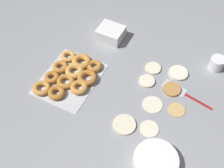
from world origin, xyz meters
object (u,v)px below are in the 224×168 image
pancake_6 (124,125)px  donut_tray (71,75)px  pancake_4 (178,73)px  paper_cup (217,63)px  pancake_3 (149,128)px  pancake_5 (147,81)px  pancake_2 (153,68)px  batter_bowl (156,161)px  pancake_7 (172,89)px  pancake_1 (177,110)px  container_stack (111,33)px  spatula (179,91)px  pancake_0 (152,104)px

pancake_6 → donut_tray: donut_tray is taller
pancake_4 → paper_cup: 0.23m
pancake_3 → pancake_5: bearing=-155.0°
pancake_2 → batter_bowl: bearing=22.7°
pancake_7 → pancake_1: bearing=30.8°
pancake_6 → paper_cup: size_ratio=1.42×
pancake_1 → donut_tray: bearing=-84.3°
pancake_6 → container_stack: (-0.53, -0.35, 0.03)m
pancake_1 → pancake_7: pancake_7 is taller
pancake_7 → batter_bowl: bearing=9.4°
pancake_2 → pancake_7: (0.10, 0.15, 0.00)m
pancake_4 → paper_cup: size_ratio=1.32×
pancake_2 → pancake_6: size_ratio=0.78×
pancake_7 → spatula: (-0.01, 0.04, -0.01)m
pancake_3 → paper_cup: (-0.55, 0.19, 0.03)m
batter_bowl → pancake_3: bearing=-149.4°
pancake_7 → batter_bowl: size_ratio=0.47×
batter_bowl → pancake_7: bearing=-170.6°
batter_bowl → paper_cup: size_ratio=2.50×
pancake_1 → pancake_5: pancake_5 is taller
pancake_5 → pancake_7: size_ratio=0.93×
pancake_4 → pancake_5: (0.14, -0.14, -0.00)m
donut_tray → spatula: donut_tray is taller
pancake_0 → pancake_2: 0.25m
pancake_3 → donut_tray: 0.53m
pancake_4 → pancake_7: size_ratio=1.13×
pancake_1 → pancake_3: size_ratio=0.93×
pancake_2 → pancake_3: (0.37, 0.13, -0.00)m
pancake_7 → container_stack: bearing=-113.9°
pancake_6 → container_stack: bearing=-147.0°
pancake_1 → paper_cup: (-0.38, 0.11, 0.03)m
pancake_5 → spatula: (-0.02, 0.19, -0.00)m
pancake_4 → pancake_0: bearing=-11.5°
pancake_0 → pancake_5: pancake_5 is taller
spatula → pancake_6: bearing=71.8°
pancake_1 → spatula: size_ratio=0.30×
pancake_0 → container_stack: (-0.35, -0.43, 0.03)m
spatula → container_stack: bearing=-10.4°
pancake_6 → donut_tray: 0.43m
pancake_5 → pancake_7: bearing=94.0°
pancake_5 → pancake_7: (-0.01, 0.14, 0.00)m
batter_bowl → pancake_6: bearing=-118.7°
pancake_1 → pancake_4: bearing=-163.3°
batter_bowl → paper_cup: paper_cup is taller
pancake_5 → donut_tray: size_ratio=0.24×
pancake_5 → pancake_6: (0.31, 0.00, -0.00)m
pancake_1 → batter_bowl: (0.32, 0.00, 0.02)m
pancake_0 → spatula: size_ratio=0.37×
batter_bowl → container_stack: (-0.65, -0.56, 0.01)m
pancake_0 → batter_bowl: bearing=23.9°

